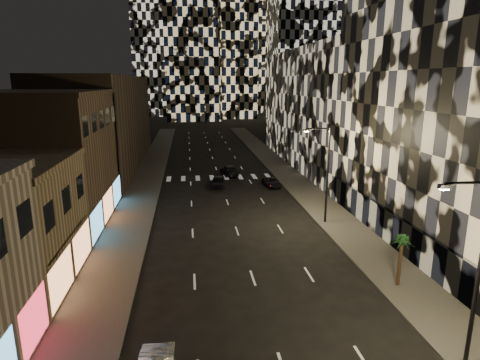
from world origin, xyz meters
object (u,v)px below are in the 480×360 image
object	(u,v)px
streetlight_near	(476,263)
palm_tree	(402,244)
car_dark_midlane	(218,182)
streetlight_far	(325,168)
car_dark_oncoming	(229,170)
car_dark_rightlane	(271,182)

from	to	relation	value
streetlight_near	palm_tree	distance (m)	7.96
streetlight_near	car_dark_midlane	distance (m)	36.14
streetlight_far	palm_tree	bearing A→B (deg)	-85.79
car_dark_oncoming	car_dark_rightlane	size ratio (longest dim) A/B	1.23
streetlight_near	palm_tree	xyz separation A→B (m)	(0.92, 7.56, -2.32)
car_dark_rightlane	palm_tree	world-z (taller)	palm_tree
streetlight_near	car_dark_oncoming	xyz separation A→B (m)	(-6.76, 41.32, -4.65)
streetlight_far	car_dark_oncoming	distance (m)	22.84
streetlight_far	car_dark_rightlane	world-z (taller)	streetlight_far
streetlight_near	car_dark_oncoming	world-z (taller)	streetlight_near
streetlight_near	palm_tree	size ratio (longest dim) A/B	2.58
car_dark_midlane	palm_tree	xyz separation A→B (m)	(9.78, -27.16, 2.33)
streetlight_near	car_dark_rightlane	distance (m)	34.63
streetlight_far	car_dark_rightlane	bearing A→B (deg)	98.10
car_dark_midlane	car_dark_oncoming	world-z (taller)	car_dark_oncoming
car_dark_oncoming	palm_tree	distance (m)	34.69
streetlight_far	car_dark_rightlane	xyz separation A→B (m)	(-2.03, 14.24, -4.81)
car_dark_midlane	car_dark_rightlane	world-z (taller)	car_dark_midlane
car_dark_midlane	palm_tree	bearing A→B (deg)	-64.58
palm_tree	car_dark_rightlane	bearing A→B (deg)	96.29
streetlight_near	palm_tree	world-z (taller)	streetlight_near
streetlight_near	car_dark_midlane	xyz separation A→B (m)	(-8.87, 34.72, -4.65)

